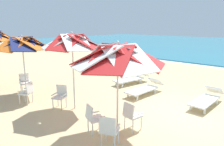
{
  "coord_description": "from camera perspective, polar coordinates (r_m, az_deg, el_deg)",
  "views": [
    {
      "loc": [
        2.98,
        -6.87,
        3.09
      ],
      "look_at": [
        -3.15,
        -0.12,
        1.0
      ],
      "focal_mm": 34.16,
      "sensor_mm": 36.0,
      "label": 1
    }
  ],
  "objects": [
    {
      "name": "beach_umbrella_0",
      "position": [
        5.57,
        1.55,
        4.49
      ],
      "size": [
        2.55,
        2.55,
        2.68
      ],
      "color": "silver",
      "rests_on": "ground"
    },
    {
      "name": "plastic_chair_0",
      "position": [
        6.24,
        -4.95,
        -11.72
      ],
      "size": [
        0.56,
        0.59,
        0.87
      ],
      "color": "white",
      "rests_on": "ground"
    },
    {
      "name": "plastic_chair_2",
      "position": [
        5.57,
        -0.76,
        -14.84
      ],
      "size": [
        0.59,
        0.61,
        0.87
      ],
      "color": "white",
      "rests_on": "ground"
    },
    {
      "name": "ground_plane",
      "position": [
        8.11,
        17.61,
        -10.15
      ],
      "size": [
        80.0,
        80.0,
        0.0
      ],
      "primitive_type": "plane",
      "color": "#D3B784"
    },
    {
      "name": "sun_lounger_2",
      "position": [
        9.71,
        8.77,
        -4.07
      ],
      "size": [
        0.76,
        2.18,
        0.62
      ],
      "color": "white",
      "rests_on": "ground"
    },
    {
      "name": "plastic_chair_1",
      "position": [
        6.42,
        5.26,
        -10.99
      ],
      "size": [
        0.5,
        0.53,
        0.87
      ],
      "color": "white",
      "rests_on": "ground"
    },
    {
      "name": "plastic_chair_5",
      "position": [
        9.09,
        -21.8,
        -4.64
      ],
      "size": [
        0.62,
        0.6,
        0.87
      ],
      "color": "white",
      "rests_on": "ground"
    },
    {
      "name": "beach_umbrella_2",
      "position": [
        9.82,
        -22.92,
        7.2
      ],
      "size": [
        2.37,
        2.37,
        2.66
      ],
      "color": "silver",
      "rests_on": "ground"
    },
    {
      "name": "plastic_chair_4",
      "position": [
        10.67,
        -22.32,
        -2.15
      ],
      "size": [
        0.56,
        0.54,
        0.87
      ],
      "color": "white",
      "rests_on": "ground"
    },
    {
      "name": "sun_lounger_3",
      "position": [
        11.38,
        5.24,
        -1.45
      ],
      "size": [
        0.99,
        2.22,
        0.62
      ],
      "color": "white",
      "rests_on": "ground"
    },
    {
      "name": "sun_lounger_1",
      "position": [
        9.07,
        23.96,
        -6.3
      ],
      "size": [
        0.66,
        2.15,
        0.62
      ],
      "color": "white",
      "rests_on": "ground"
    },
    {
      "name": "plastic_chair_3",
      "position": [
        8.25,
        -13.69,
        -5.81
      ],
      "size": [
        0.59,
        0.6,
        0.87
      ],
      "color": "white",
      "rests_on": "ground"
    },
    {
      "name": "beach_umbrella_1",
      "position": [
        7.69,
        -10.62,
        8.06
      ],
      "size": [
        2.18,
        2.18,
        2.85
      ],
      "color": "silver",
      "rests_on": "ground"
    }
  ]
}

